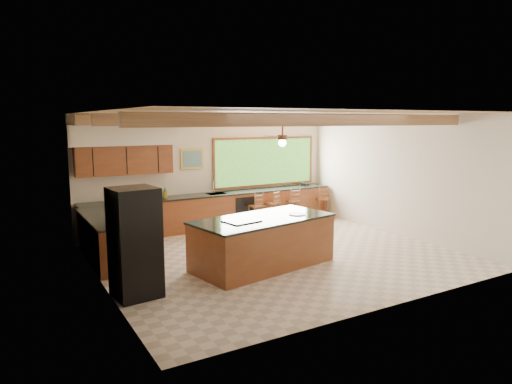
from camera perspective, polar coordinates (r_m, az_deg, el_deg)
ground at (r=9.91m, az=2.35°, el=-7.78°), size 7.20×7.20×0.00m
room_shell at (r=9.99m, az=-0.40°, el=5.29°), size 7.27×6.54×3.02m
counter_run at (r=11.61m, az=-7.76°, el=-2.99°), size 7.12×3.10×1.22m
island at (r=9.02m, az=0.87°, el=-6.24°), size 2.98×1.78×0.99m
refrigerator at (r=7.65m, az=-14.90°, el=-6.15°), size 0.77×0.75×1.80m
bar_stool_a at (r=12.50m, az=2.12°, el=-1.48°), size 0.46×0.46×1.00m
bar_stool_b at (r=12.25m, az=0.08°, el=-1.82°), size 0.36×0.36×0.95m
bar_stool_c at (r=12.88m, az=4.77°, el=-1.21°), size 0.41×0.41×0.99m
bar_stool_d at (r=13.51m, az=8.42°, el=-0.94°), size 0.43×0.43×0.93m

